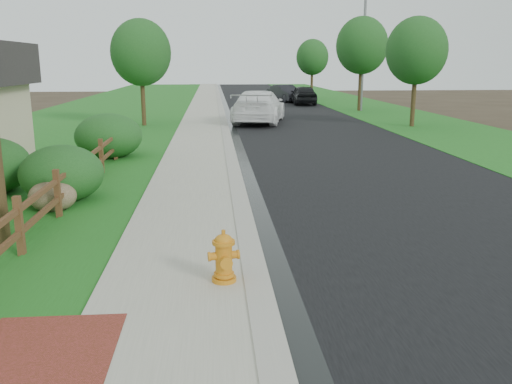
{
  "coord_description": "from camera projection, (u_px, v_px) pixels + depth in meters",
  "views": [
    {
      "loc": [
        -0.23,
        -6.47,
        3.32
      ],
      "look_at": [
        0.58,
        3.63,
        0.9
      ],
      "focal_mm": 38.0,
      "sensor_mm": 36.0,
      "label": 1
    }
  ],
  "objects": [
    {
      "name": "ranch_fence",
      "position": [
        71.0,
        180.0,
        12.84
      ],
      "size": [
        0.12,
        16.92,
        1.1
      ],
      "color": "#4A3518",
      "rests_on": "ground"
    },
    {
      "name": "curb",
      "position": [
        221.0,
        107.0,
        41.01
      ],
      "size": [
        0.4,
        90.0,
        0.12
      ],
      "primitive_type": "cube",
      "color": "gray",
      "rests_on": "ground"
    },
    {
      "name": "ground",
      "position": [
        234.0,
        324.0,
        7.06
      ],
      "size": [
        120.0,
        120.0,
        0.0
      ],
      "primitive_type": "plane",
      "color": "#32281B"
    },
    {
      "name": "streetlight",
      "position": [
        361.0,
        34.0,
        36.88
      ],
      "size": [
        2.11,
        0.66,
        9.23
      ],
      "color": "slate",
      "rests_on": "ground"
    },
    {
      "name": "tree_near_right",
      "position": [
        417.0,
        51.0,
        27.79
      ],
      "size": [
        3.14,
        3.14,
        5.65
      ],
      "color": "#312614",
      "rests_on": "ground"
    },
    {
      "name": "brick_patch",
      "position": [
        36.0,
        370.0,
        5.91
      ],
      "size": [
        1.6,
        2.4,
        0.11
      ],
      "primitive_type": "cube",
      "color": "maroon",
      "rests_on": "ground"
    },
    {
      "name": "dark_car_mid",
      "position": [
        303.0,
        95.0,
        43.94
      ],
      "size": [
        1.88,
        4.54,
        1.54
      ],
      "primitive_type": "imported",
      "rotation": [
        0.0,
        0.0,
        3.13
      ],
      "color": "black",
      "rests_on": "road"
    },
    {
      "name": "sidewalk",
      "position": [
        203.0,
        107.0,
        40.91
      ],
      "size": [
        2.2,
        90.0,
        0.1
      ],
      "primitive_type": "cube",
      "color": "#9B9787",
      "rests_on": "ground"
    },
    {
      "name": "fire_hydrant",
      "position": [
        224.0,
        258.0,
        8.11
      ],
      "size": [
        0.53,
        0.43,
        0.81
      ],
      "color": "orange",
      "rests_on": "sidewalk"
    },
    {
      "name": "wet_gutter",
      "position": [
        225.0,
        107.0,
        41.04
      ],
      "size": [
        0.5,
        90.0,
        0.0
      ],
      "primitive_type": "cube",
      "color": "black",
      "rests_on": "road"
    },
    {
      "name": "tree_near_left",
      "position": [
        141.0,
        53.0,
        28.27
      ],
      "size": [
        3.15,
        3.15,
        5.58
      ],
      "color": "#312614",
      "rests_on": "ground"
    },
    {
      "name": "shrub_d",
      "position": [
        109.0,
        136.0,
        19.11
      ],
      "size": [
        2.39,
        2.39,
        1.6
      ],
      "primitive_type": "ellipsoid",
      "rotation": [
        0.0,
        0.0,
        -0.02
      ],
      "color": "#194619",
      "rests_on": "ground"
    },
    {
      "name": "dark_car_far",
      "position": [
        285.0,
        93.0,
        47.0
      ],
      "size": [
        2.93,
        4.62,
        1.44
      ],
      "primitive_type": "imported",
      "rotation": [
        0.0,
        0.0,
        0.35
      ],
      "color": "black",
      "rests_on": "road"
    },
    {
      "name": "grass_strip",
      "position": [
        178.0,
        108.0,
        40.77
      ],
      "size": [
        1.6,
        90.0,
        0.06
      ],
      "primitive_type": "cube",
      "color": "#1E5819",
      "rests_on": "ground"
    },
    {
      "name": "lawn_near",
      "position": [
        108.0,
        108.0,
        40.36
      ],
      "size": [
        9.0,
        90.0,
        0.04
      ],
      "primitive_type": "cube",
      "color": "#1E5819",
      "rests_on": "ground"
    },
    {
      "name": "boulder",
      "position": [
        53.0,
        196.0,
        12.33
      ],
      "size": [
        1.22,
        1.0,
        0.72
      ],
      "primitive_type": "ellipsoid",
      "rotation": [
        0.0,
        0.0,
        0.2
      ],
      "color": "brown",
      "rests_on": "ground"
    },
    {
      "name": "tree_far_right",
      "position": [
        312.0,
        57.0,
        49.54
      ],
      "size": [
        2.95,
        2.95,
        5.44
      ],
      "color": "#312614",
      "rests_on": "ground"
    },
    {
      "name": "road",
      "position": [
        276.0,
        107.0,
        41.35
      ],
      "size": [
        8.0,
        90.0,
        0.02
      ],
      "primitive_type": "cube",
      "color": "black",
      "rests_on": "ground"
    },
    {
      "name": "white_suv",
      "position": [
        259.0,
        107.0,
        30.37
      ],
      "size": [
        3.8,
        6.62,
        1.81
      ],
      "primitive_type": "imported",
      "rotation": [
        0.0,
        0.0,
        2.93
      ],
      "color": "white",
      "rests_on": "road"
    },
    {
      "name": "tree_mid_right",
      "position": [
        362.0,
        46.0,
        37.09
      ],
      "size": [
        3.54,
        3.54,
        6.43
      ],
      "color": "#312614",
      "rests_on": "ground"
    },
    {
      "name": "verge_far",
      "position": [
        364.0,
        107.0,
        41.88
      ],
      "size": [
        6.0,
        90.0,
        0.04
      ],
      "primitive_type": "cube",
      "color": "#1E5819",
      "rests_on": "ground"
    },
    {
      "name": "shrub_b",
      "position": [
        62.0,
        174.0,
        13.13
      ],
      "size": [
        2.43,
        2.43,
        1.4
      ],
      "primitive_type": "ellipsoid",
      "rotation": [
        0.0,
        0.0,
        -0.25
      ],
      "color": "#194619",
      "rests_on": "ground"
    }
  ]
}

